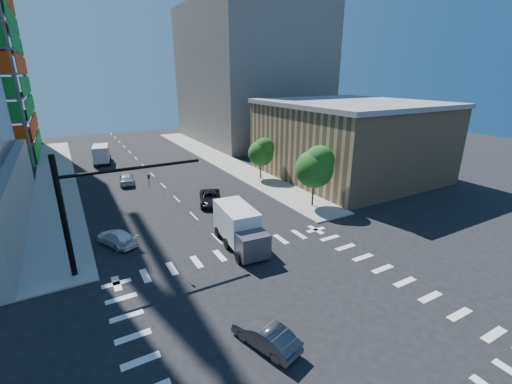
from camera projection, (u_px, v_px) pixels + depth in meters
ground at (294, 315)px, 21.09m from camera, size 160.00×160.00×0.00m
road_markings at (294, 315)px, 21.09m from camera, size 20.00×20.00×0.01m
sidewalk_ne at (219, 159)px, 59.80m from camera, size 5.00×60.00×0.15m
sidewalk_nw at (56, 179)px, 48.15m from camera, size 5.00×60.00×0.15m
commercial_building at (348, 139)px, 49.11m from camera, size 20.50×22.50×10.60m
bg_building_ne at (250, 75)px, 74.36m from camera, size 24.00×30.00×28.00m
signal_mast_nw at (86, 203)px, 24.10m from camera, size 10.20×0.40×9.00m
tree_south at (316, 166)px, 36.89m from camera, size 4.16×4.16×6.82m
tree_north at (262, 152)px, 47.13m from camera, size 3.54×3.52×5.78m
car_nb_far at (210, 198)px, 39.05m from camera, size 4.02×5.73×1.45m
car_sb_near at (117, 238)px, 29.69m from camera, size 3.44×4.79×1.29m
car_sb_mid at (126, 179)px, 46.16m from camera, size 2.40×4.65×1.52m
car_sb_cross at (266, 335)px, 18.55m from camera, size 2.60×4.31×1.34m
box_truck_near at (241, 231)px, 29.00m from camera, size 3.24×6.57×3.34m
box_truck_far at (102, 155)px, 57.00m from camera, size 3.36×6.19×3.08m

